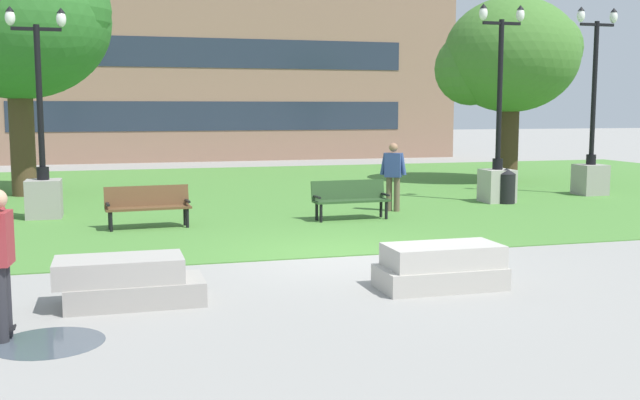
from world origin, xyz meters
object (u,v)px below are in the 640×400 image
trash_bin (506,186)px  person_bystander_near_lawn (393,173)px  concrete_block_left (441,267)px  park_bench_near_right (148,204)px  park_bench_far_left (350,197)px  lamp_post_left (498,163)px  lamp_post_right (591,158)px  lamp_post_center (43,176)px  concrete_block_center (128,282)px  person_skateboarder (0,254)px

trash_bin → person_bystander_near_lawn: bearing=-170.1°
concrete_block_left → park_bench_near_right: 7.67m
park_bench_far_left → lamp_post_left: bearing=21.7°
lamp_post_right → trash_bin: lamp_post_right is taller
park_bench_near_right → park_bench_far_left: size_ratio=1.01×
lamp_post_center → park_bench_near_right: bearing=-43.8°
park_bench_far_left → lamp_post_right: size_ratio=0.33×
concrete_block_left → person_bystander_near_lawn: person_bystander_near_lawn is taller
concrete_block_center → trash_bin: (10.13, 8.00, 0.20)m
concrete_block_center → person_skateboarder: 1.96m
concrete_block_left → park_bench_near_right: (-3.82, 6.64, 0.23)m
concrete_block_center → concrete_block_left: same height
concrete_block_left → person_bystander_near_lawn: bearing=73.8°
concrete_block_left → park_bench_far_left: (0.77, 6.66, 0.23)m
lamp_post_left → lamp_post_center: lamp_post_left is taller
trash_bin → person_bystander_near_lawn: 3.60m
concrete_block_center → park_bench_near_right: size_ratio=1.05×
concrete_block_center → person_bystander_near_lawn: bearing=48.2°
concrete_block_left → lamp_post_left: bearing=56.8°
concrete_block_left → lamp_post_left: 10.31m
park_bench_far_left → lamp_post_right: 8.90m
person_skateboarder → person_bystander_near_lawn: size_ratio=1.00×
person_skateboarder → lamp_post_left: lamp_post_left is taller
concrete_block_center → concrete_block_left: bearing=-3.7°
concrete_block_center → trash_bin: bearing=38.3°
lamp_post_left → trash_bin: bearing=-71.5°
park_bench_near_right → lamp_post_center: lamp_post_center is taller
lamp_post_center → concrete_block_center: bearing=-78.6°
park_bench_far_left → lamp_post_right: lamp_post_right is taller
trash_bin → person_bystander_near_lawn: (-3.52, -0.61, 0.48)m
park_bench_near_right → person_bystander_near_lawn: bearing=9.7°
person_skateboarder → lamp_post_center: 9.75m
lamp_post_center → person_bystander_near_lawn: lamp_post_center is taller
park_bench_near_right → lamp_post_right: (13.02, 2.81, 0.58)m
lamp_post_left → lamp_post_center: 11.75m
park_bench_near_right → park_bench_far_left: same height
person_skateboarder → lamp_post_left: size_ratio=0.32×
park_bench_near_right → trash_bin: size_ratio=1.91×
concrete_block_center → park_bench_near_right: bearing=84.9°
lamp_post_left → concrete_block_left: bearing=-123.2°
park_bench_near_right → park_bench_far_left: 4.59m
park_bench_far_left → park_bench_near_right: bearing=-179.8°
park_bench_near_right → person_bystander_near_lawn: 6.15m
concrete_block_center → person_bystander_near_lawn: size_ratio=1.13×
lamp_post_right → concrete_block_center: bearing=-146.0°
lamp_post_center → lamp_post_right: size_ratio=0.89×
concrete_block_center → lamp_post_center: lamp_post_center is taller
lamp_post_right → person_bystander_near_lawn: (-6.98, -1.78, -0.14)m
person_skateboarder → lamp_post_right: (14.98, 10.36, 0.14)m
person_skateboarder → park_bench_far_left: (6.55, 7.57, -0.44)m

